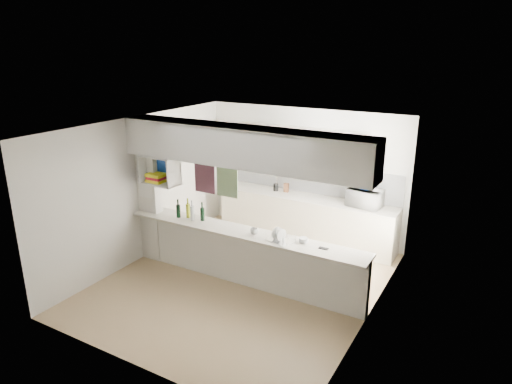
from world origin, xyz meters
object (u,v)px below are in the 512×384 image
Objects in this scene: dish_rack at (280,236)px; bowl at (365,188)px; microwave at (365,198)px; wine_bottles at (190,212)px.

bowl is at bearing 91.78° from dish_rack.
wine_bottles is at bearing 48.95° from microwave.
wine_bottles is at bearing -139.19° from bowl.
wine_bottles is at bearing -163.31° from dish_rack.
microwave is 2.17× the size of bowl.
bowl is 2.24m from dish_rack.
wine_bottles reaches higher than dish_rack.
bowl is at bearing 73.40° from microwave.
dish_rack is at bearing -106.90° from bowl.
microwave reaches higher than dish_rack.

